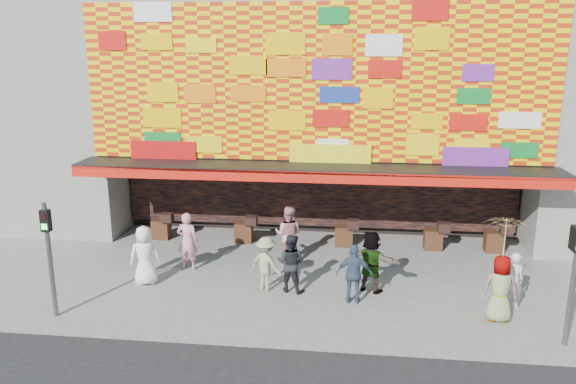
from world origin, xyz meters
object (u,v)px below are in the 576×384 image
Objects in this scene: signal_right at (575,269)px; ped_g at (500,289)px; ped_b at (188,241)px; parasol at (505,238)px; ped_c at (291,263)px; ped_i at (288,234)px; ped_d at (266,264)px; ped_h at (513,280)px; ped_e at (354,274)px; ped_a at (145,255)px; ped_f at (371,262)px; signal_left at (49,247)px.

ped_g is (-1.26, 1.04, -1.00)m from signal_right.
parasol is (8.67, -2.40, 1.29)m from ped_b.
ped_g is 1.34m from parasol.
ped_b is 3.54m from ped_c.
signal_right reaches higher than ped_i.
ped_d reaches higher than ped_h.
ped_d is 0.80× the size of parasol.
ped_e is 1.07× the size of ped_h.
ped_g is (5.35, -1.16, 0.03)m from ped_c.
ped_a is 1.05× the size of ped_c.
ped_f reaches higher than ped_g.
ped_i reaches higher than ped_a.
signal_right is 1.72× the size of ped_a.
ped_h is (3.64, -0.61, -0.11)m from ped_f.
signal_left is at bearing 33.53° from ped_a.
signal_right reaches higher than ped_d.
ped_c is at bearing -2.89° from ped_h.
ped_f is 1.14× the size of ped_h.
signal_right reaches higher than ped_b.
ped_i is (5.46, 4.44, -0.95)m from signal_left.
ped_i is (-0.33, 2.24, 0.08)m from ped_c.
signal_right reaches higher than ped_e.
signal_right reaches higher than ped_a.
signal_left is 1.00× the size of signal_right.
ped_i is at bearing -157.83° from ped_b.
ped_i is (-2.56, 2.00, 0.03)m from ped_f.
ped_b is 1.18× the size of ped_h.
ped_f reaches higher than ped_c.
signal_left reaches higher than ped_i.
ped_h is (4.11, 0.18, -0.06)m from ped_e.
ped_h is (-0.75, 1.83, -1.09)m from signal_right.
ped_a is at bearing 173.11° from parasol.
ped_i reaches higher than ped_f.
ped_d is (3.52, 0.01, -0.09)m from ped_a.
ped_c is at bearing -10.23° from ped_g.
ped_g reaches higher than ped_h.
ped_c is 0.95× the size of ped_f.
ped_f is 3.67m from parasol.
ped_c is 5.64m from parasol.
ped_d is (5.10, 2.21, -1.08)m from signal_left.
signal_left reaches higher than ped_a.
ped_c is 2.27m from ped_i.
signal_right is 10.55m from ped_b.
ped_a is at bearing -6.17° from ped_e.
ped_d is at bearing 29.47° from ped_f.
ped_a is 9.72m from parasol.
ped_h is at bearing -121.30° from ped_g.
ped_d is 0.85× the size of ped_i.
ped_e is (5.97, -0.55, -0.05)m from ped_a.
ped_a reaches higher than ped_c.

